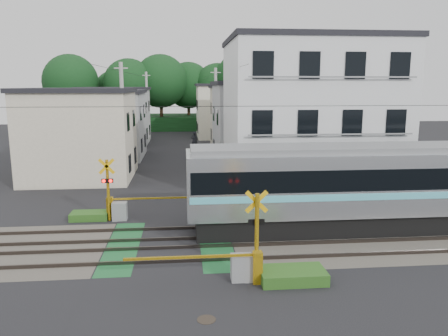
{
  "coord_description": "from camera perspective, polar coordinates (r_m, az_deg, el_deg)",
  "views": [
    {
      "loc": [
        0.62,
        -17.22,
        6.46
      ],
      "look_at": [
        2.73,
        5.0,
        2.23
      ],
      "focal_mm": 35.0,
      "sensor_mm": 36.0,
      "label": 1
    }
  ],
  "objects": [
    {
      "name": "apartment_block",
      "position": [
        27.91,
        11.07,
        6.82
      ],
      "size": [
        10.2,
        8.36,
        9.3
      ],
      "color": "white",
      "rests_on": "ground"
    },
    {
      "name": "track_bed",
      "position": [
        18.39,
        -7.11,
        -9.81
      ],
      "size": [
        120.0,
        120.0,
        0.14
      ],
      "color": "#47423A",
      "rests_on": "ground"
    },
    {
      "name": "crossing_signal_far",
      "position": [
        21.88,
        -13.7,
        -4.82
      ],
      "size": [
        4.74,
        0.65,
        3.09
      ],
      "color": "#F5B60C",
      "rests_on": "ground"
    },
    {
      "name": "ground",
      "position": [
        18.4,
        -7.11,
        -9.92
      ],
      "size": [
        120.0,
        120.0,
        0.0
      ],
      "primitive_type": "plane",
      "color": "black"
    },
    {
      "name": "weed_patches",
      "position": [
        18.28,
        -1.54,
        -9.36
      ],
      "size": [
        10.25,
        8.8,
        0.4
      ],
      "color": "#2D5E1E",
      "rests_on": "ground"
    },
    {
      "name": "tree_hill",
      "position": [
        65.37,
        -6.45,
        9.75
      ],
      "size": [
        40.0,
        13.11,
        11.33
      ],
      "color": "#123817",
      "rests_on": "ground"
    },
    {
      "name": "crossing_signal_near",
      "position": [
        14.86,
        2.67,
        -12.04
      ],
      "size": [
        4.74,
        0.65,
        3.09
      ],
      "color": "#F5B60C",
      "rests_on": "ground"
    },
    {
      "name": "pedestrian",
      "position": [
        44.95,
        -3.89,
        3.6
      ],
      "size": [
        0.71,
        0.51,
        1.82
      ],
      "primitive_type": "imported",
      "rotation": [
        0.0,
        0.0,
        3.27
      ],
      "color": "black",
      "rests_on": "ground"
    },
    {
      "name": "utility_poles",
      "position": [
        40.33,
        -7.86,
        7.24
      ],
      "size": [
        7.9,
        42.0,
        8.0
      ],
      "color": "#A5A5A0",
      "rests_on": "ground"
    },
    {
      "name": "houses_row",
      "position": [
        43.26,
        -5.94,
        6.4
      ],
      "size": [
        22.07,
        31.35,
        6.8
      ],
      "color": "beige",
      "rests_on": "ground"
    },
    {
      "name": "catenary",
      "position": [
        18.28,
        11.77,
        1.8
      ],
      "size": [
        60.0,
        5.04,
        7.0
      ],
      "color": "#2D2D33",
      "rests_on": "ground"
    },
    {
      "name": "manhole_cover",
      "position": [
        12.93,
        -2.31,
        -19.2
      ],
      "size": [
        0.53,
        0.53,
        0.02
      ],
      "primitive_type": "cylinder",
      "color": "#2D261E",
      "rests_on": "ground"
    }
  ]
}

